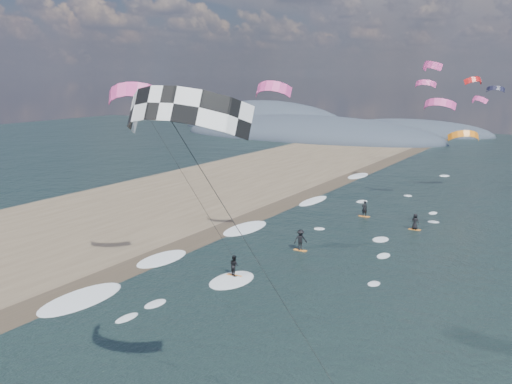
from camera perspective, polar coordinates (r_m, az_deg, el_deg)
The scene contains 8 objects.
sand_strip at distance 51.46m, azimuth -23.94°, elevation -5.36°, with size 26.00×240.00×0.00m, color brown.
wet_sand_strip at distance 42.58m, azimuth -14.39°, elevation -8.18°, with size 3.00×240.00×0.00m, color #382D23.
coastal_hills at distance 140.82m, azimuth 4.63°, elevation 5.90°, with size 80.00×41.00×15.00m.
kitesurfer_near_a at distance 18.24m, azimuth -5.38°, elevation 1.28°, with size 7.84×8.36×14.43m.
kitesurfer_near_b at distance 37.20m, azimuth -8.75°, elevation 3.49°, with size 6.92×8.81×14.32m.
far_kitesurfers at distance 50.78m, azimuth 8.66°, elevation -3.68°, with size 7.51×14.51×1.79m.
bg_kite_field at distance 81.52m, azimuth 18.81°, elevation 9.30°, with size 13.02×74.94×9.45m.
shoreline_surf at distance 45.09m, azimuth -9.02°, elevation -6.82°, with size 2.40×79.40×0.11m.
Camera 1 is at (16.80, -17.94, 14.24)m, focal length 40.00 mm.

